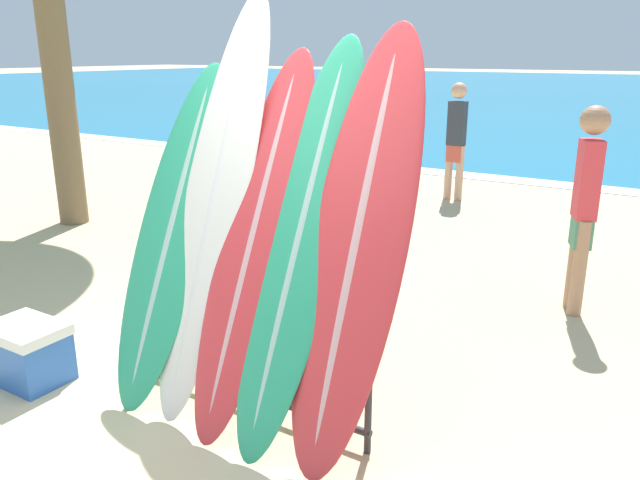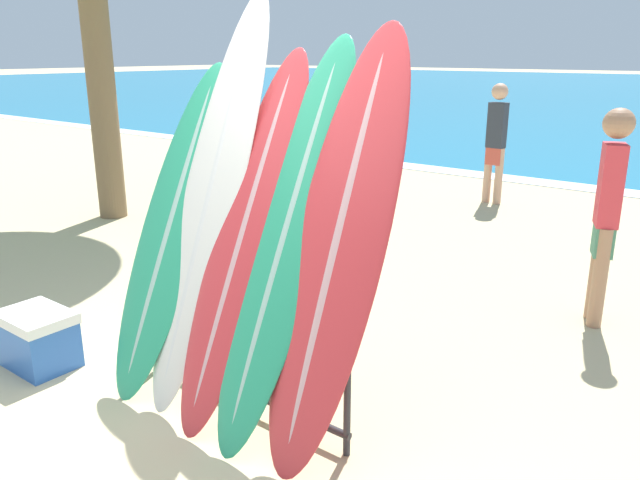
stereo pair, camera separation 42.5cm
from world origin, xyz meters
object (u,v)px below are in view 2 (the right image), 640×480
Objects in this scene: surfboard_rack at (239,338)px; surfboard_slot_3 at (287,240)px; person_near_water at (496,139)px; cooler_box at (38,339)px; surfboard_slot_1 at (211,199)px; person_mid_beach at (607,210)px; surfboard_slot_4 at (338,247)px; surfboard_slot_2 at (245,238)px; surfboard_slot_0 at (172,228)px.

surfboard_rack is 0.73× the size of surfboard_slot_3.
cooler_box is (-0.53, -6.68, -0.73)m from person_near_water.
surfboard_slot_1 is 3.09m from person_mid_beach.
surfboard_rack is at bearing -172.48° from surfboard_slot_4.
person_mid_beach is at bearing 62.80° from surfboard_rack.
surfboard_slot_2 is 0.94× the size of surfboard_slot_4.
surfboard_rack is at bearing -163.94° from surfboard_slot_3.
surfboard_slot_1 reaches higher than surfboard_rack.
person_mid_beach reaches higher than person_near_water.
surfboard_rack is 0.79× the size of surfboard_slot_0.
surfboard_rack is 3.06m from person_mid_beach.
cooler_box is (-1.51, -0.48, -0.27)m from surfboard_rack.
surfboard_slot_1 reaches higher than person_mid_beach.
surfboard_slot_2 reaches higher than cooler_box.
person_mid_beach is at bearing 74.68° from surfboard_slot_4.
surfboard_slot_1 reaches higher than cooler_box.
surfboard_slot_3 is 1.31× the size of person_near_water.
surfboard_slot_1 is 0.67m from surfboard_slot_3.
person_mid_beach is (2.01, 2.63, -0.09)m from surfboard_slot_0.
surfboard_rack is at bearing 17.75° from cooler_box.
surfboard_rack is 0.65× the size of surfboard_slot_1.
surfboard_rack is 0.87m from surfboard_slot_1.
surfboard_slot_1 is 4.82× the size of cooler_box.
surfboard_rack is 0.96× the size of person_near_water.
surfboard_slot_0 reaches higher than person_near_water.
person_near_water is at bearing 99.12° from surfboard_slot_2.
surfboard_slot_1 is at bearing 169.65° from surfboard_slot_2.
surfboard_rack is 0.96m from surfboard_slot_4.
surfboard_slot_4 is at bearing 14.70° from cooler_box.
person_near_water is 4.23m from person_mid_beach.
cooler_box is (-2.89, -3.17, -0.74)m from person_mid_beach.
person_near_water is at bearing 95.97° from surfboard_slot_1.
surfboard_slot_4 is 1.33× the size of person_mid_beach.
surfboard_slot_3 is at bearing 3.18° from surfboard_slot_2.
surfboard_slot_2 reaches higher than person_near_water.
surfboard_slot_2 is 0.97× the size of surfboard_slot_3.
surfboard_rack is 0.71× the size of surfboard_slot_4.
surfboard_slot_1 is at bearing 28.05° from cooler_box.
surfboard_slot_3 is 2.81m from person_mid_beach.
person_near_water is (-0.98, 6.20, 0.46)m from surfboard_rack.
surfboard_slot_3 is (0.66, -0.05, -0.13)m from surfboard_slot_1.
person_mid_beach is 4.35m from cooler_box.
surfboard_slot_0 is at bearing 175.02° from surfboard_rack.
person_near_water is (-1.65, 6.11, -0.22)m from surfboard_slot_4.
surfboard_slot_4 is at bearing 143.75° from person_mid_beach.
surfboard_slot_0 reaches higher than surfboard_rack.
person_near_water is 0.99× the size of person_mid_beach.
surfboard_slot_1 is at bearing 15.85° from surfboard_slot_0.
surfboard_slot_0 is 6.16m from person_near_water.
surfboard_slot_2 is 1.26× the size of person_mid_beach.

